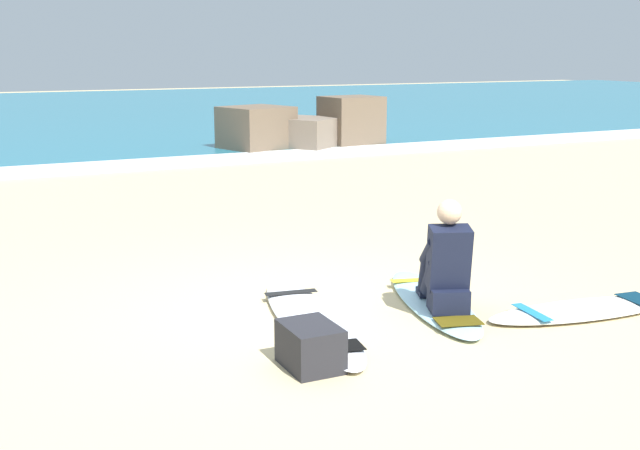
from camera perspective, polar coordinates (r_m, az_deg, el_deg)
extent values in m
plane|color=#CCB584|center=(7.06, -1.07, -6.05)|extent=(80.00, 80.00, 0.00)
cube|color=teal|center=(29.23, -20.70, 7.35)|extent=(80.00, 28.00, 0.10)
cube|color=white|center=(15.72, -15.56, 4.00)|extent=(80.00, 0.90, 0.11)
ellipsoid|color=#9ED1E5|center=(7.24, 8.10, -5.42)|extent=(1.05, 2.07, 0.07)
cube|color=gold|center=(7.74, 6.82, -3.91)|extent=(0.49, 0.23, 0.01)
cube|color=#4C400C|center=(6.65, 9.83, -6.76)|extent=(0.42, 0.33, 0.01)
cube|color=black|center=(6.84, 9.15, -5.27)|extent=(0.39, 0.36, 0.20)
cylinder|color=black|center=(6.95, 8.04, -3.66)|extent=(0.29, 0.43, 0.43)
cylinder|color=black|center=(7.15, 7.57, -3.44)|extent=(0.21, 0.29, 0.42)
cube|color=black|center=(7.27, 7.38, -4.77)|extent=(0.18, 0.24, 0.05)
cylinder|color=black|center=(7.00, 9.64, -3.61)|extent=(0.29, 0.43, 0.43)
cylinder|color=black|center=(7.20, 9.37, -3.39)|extent=(0.21, 0.29, 0.42)
cube|color=black|center=(7.32, 9.22, -4.71)|extent=(0.18, 0.24, 0.05)
cube|color=black|center=(6.78, 9.17, -2.35)|extent=(0.42, 0.40, 0.57)
sphere|color=beige|center=(6.72, 9.23, 0.93)|extent=(0.21, 0.21, 0.21)
cylinder|color=black|center=(6.89, 7.76, -1.86)|extent=(0.23, 0.40, 0.31)
cylinder|color=black|center=(6.95, 10.02, -1.81)|extent=(0.23, 0.40, 0.31)
ellipsoid|color=silver|center=(6.71, -0.67, -6.74)|extent=(0.90, 2.41, 0.07)
cube|color=black|center=(7.30, -2.10, -4.82)|extent=(0.49, 0.18, 0.01)
cube|color=black|center=(6.02, 1.33, -8.65)|extent=(0.40, 0.30, 0.01)
ellipsoid|color=white|center=(7.31, 18.24, -5.76)|extent=(1.90, 0.73, 0.07)
cube|color=#1E7FB7|center=(7.00, 14.88, -6.02)|extent=(0.15, 0.49, 0.01)
cube|color=#0A2C40|center=(7.67, 21.79, -4.89)|extent=(0.28, 0.39, 0.01)
cube|color=brown|center=(17.74, -4.58, 6.79)|extent=(1.64, 1.60, 1.01)
cube|color=#756656|center=(18.04, -1.13, 6.49)|extent=(1.84, 1.87, 0.74)
cube|color=brown|center=(18.57, 2.24, 7.34)|extent=(1.35, 1.18, 1.18)
cube|color=#232328|center=(5.78, -0.70, -8.64)|extent=(0.37, 0.48, 0.32)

